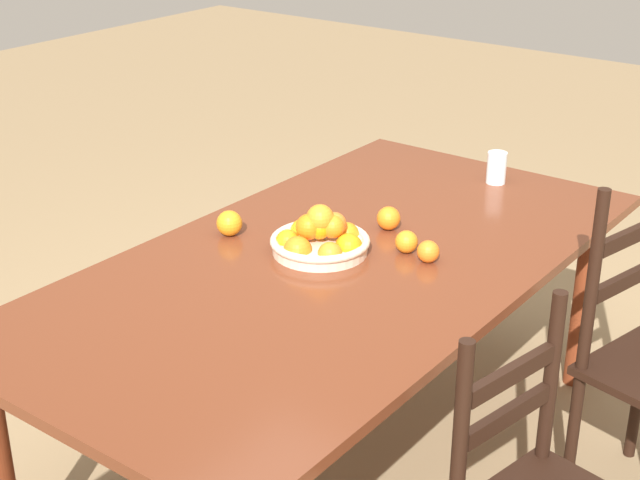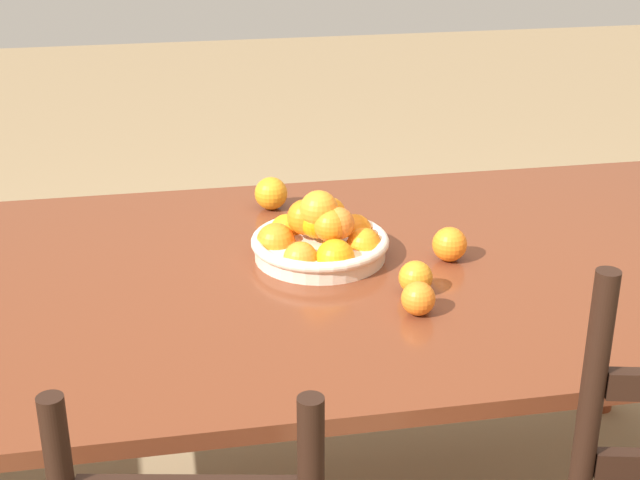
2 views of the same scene
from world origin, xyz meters
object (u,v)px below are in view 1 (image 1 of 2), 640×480
Objects in this scene: dining_table at (336,282)px; orange_loose_2 at (428,252)px; fruit_bowl at (320,239)px; orange_loose_3 at (406,242)px; orange_loose_1 at (387,218)px; drinking_glass at (497,168)px; orange_loose_0 at (229,223)px.

orange_loose_2 reaches higher than dining_table.
fruit_bowl is 4.38× the size of orange_loose_3.
drinking_glass reaches higher than orange_loose_1.
orange_loose_3 is (-0.02, -0.09, 0.00)m from orange_loose_2.
drinking_glass is (-0.69, -0.06, 0.02)m from orange_loose_3.
orange_loose_1 is 0.18m from orange_loose_3.
orange_loose_0 is 0.55m from orange_loose_3.
fruit_bowl is 0.86m from drinking_glass.
orange_loose_0 is 1.01m from drinking_glass.
dining_table is 0.29m from orange_loose_2.
orange_loose_1 is (-0.27, 0.06, -0.01)m from fruit_bowl.
orange_loose_3 is (-0.22, 0.50, -0.01)m from orange_loose_0.
dining_table is at bearing -40.14° from orange_loose_3.
orange_loose_2 is (-0.20, 0.59, -0.01)m from orange_loose_0.
drinking_glass is at bearing 154.32° from orange_loose_0.
fruit_bowl reaches higher than drinking_glass.
orange_loose_1 is at bearing -7.68° from drinking_glass.
orange_loose_3 is at bearing 5.26° from drinking_glass.
orange_loose_1 reaches higher than orange_loose_2.
orange_loose_2 is at bearing 59.77° from orange_loose_1.
fruit_bowl is at bearing 102.22° from orange_loose_0.
fruit_bowl is at bearing -97.52° from dining_table.
orange_loose_2 is 0.97× the size of orange_loose_3.
orange_loose_3 is at bearing 51.38° from orange_loose_1.
orange_loose_0 reaches higher than orange_loose_1.
orange_loose_0 is at bearing -66.44° from orange_loose_3.
fruit_bowl is 0.31m from orange_loose_0.
dining_table is at bearing 98.78° from orange_loose_0.
fruit_bowl is at bearing -12.69° from orange_loose_1.
orange_loose_2 is at bearing 108.75° from orange_loose_0.
orange_loose_0 is 0.62m from orange_loose_2.
orange_loose_1 is at bearing 167.31° from fruit_bowl.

